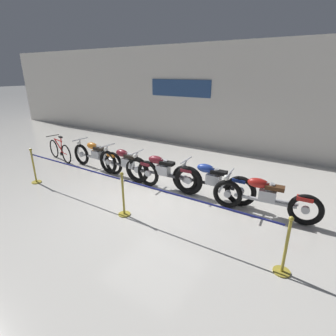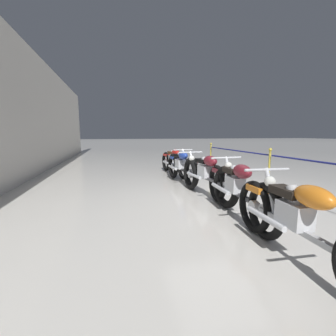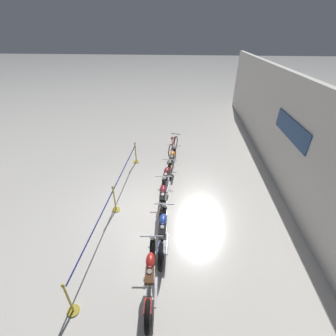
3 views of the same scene
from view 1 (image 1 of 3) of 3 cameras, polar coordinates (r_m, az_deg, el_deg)
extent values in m
plane|color=silver|center=(7.09, -3.06, -5.86)|extent=(120.00, 120.00, 0.00)
cube|color=silver|center=(10.98, 13.01, 14.44)|extent=(28.00, 0.25, 4.20)
cube|color=navy|center=(11.74, 2.61, 16.98)|extent=(2.88, 0.04, 0.70)
torus|color=black|center=(9.74, -18.31, 2.82)|extent=(0.74, 0.14, 0.74)
torus|color=black|center=(8.52, -11.75, 1.01)|extent=(0.74, 0.14, 0.74)
cylinder|color=silver|center=(9.74, -18.31, 2.82)|extent=(0.18, 0.09, 0.18)
cylinder|color=silver|center=(8.52, -11.75, 1.01)|extent=(0.18, 0.09, 0.18)
cylinder|color=silver|center=(9.74, -18.81, 4.50)|extent=(0.31, 0.07, 0.59)
cube|color=silver|center=(9.03, -15.13, 2.89)|extent=(0.37, 0.24, 0.26)
cylinder|color=silver|center=(9.01, -15.42, 4.14)|extent=(0.18, 0.12, 0.24)
cylinder|color=silver|center=(8.95, -15.08, 4.06)|extent=(0.18, 0.12, 0.24)
cylinder|color=silver|center=(8.94, -13.13, 1.94)|extent=(0.70, 0.11, 0.07)
cube|color=#ADAFB5|center=(9.11, -15.26, 2.10)|extent=(1.30, 0.13, 0.06)
ellipsoid|color=orange|center=(9.14, -16.21, 4.68)|extent=(0.47, 0.24, 0.22)
cube|color=black|center=(8.87, -14.72, 4.10)|extent=(0.41, 0.22, 0.09)
cube|color=orange|center=(8.48, -12.11, 2.80)|extent=(0.33, 0.18, 0.08)
cylinder|color=silver|center=(9.58, -18.60, 5.94)|extent=(0.07, 0.62, 0.04)
sphere|color=silver|center=(9.68, -18.79, 5.19)|extent=(0.14, 0.14, 0.14)
torus|color=black|center=(8.66, -12.88, 1.30)|extent=(0.77, 0.16, 0.76)
torus|color=black|center=(7.51, -4.37, -1.18)|extent=(0.77, 0.16, 0.76)
cylinder|color=silver|center=(8.66, -12.88, 1.30)|extent=(0.19, 0.09, 0.18)
cylinder|color=silver|center=(7.51, -4.37, -1.18)|extent=(0.19, 0.09, 0.18)
cylinder|color=silver|center=(8.64, -13.42, 3.19)|extent=(0.31, 0.08, 0.59)
cube|color=silver|center=(7.97, -8.74, 1.16)|extent=(0.37, 0.24, 0.26)
cylinder|color=silver|center=(7.94, -9.02, 2.58)|extent=(0.19, 0.12, 0.24)
cylinder|color=silver|center=(7.88, -8.60, 2.47)|extent=(0.19, 0.12, 0.24)
cylinder|color=silver|center=(7.91, -6.43, 0.04)|extent=(0.70, 0.12, 0.07)
cube|color=#47474C|center=(8.05, -8.94, 0.28)|extent=(1.35, 0.15, 0.06)
ellipsoid|color=maroon|center=(8.05, -9.99, 3.22)|extent=(0.47, 0.25, 0.22)
cube|color=black|center=(7.82, -8.15, 2.49)|extent=(0.41, 0.23, 0.09)
cube|color=maroon|center=(7.45, -4.72, 0.89)|extent=(0.33, 0.18, 0.08)
cylinder|color=silver|center=(8.48, -13.08, 4.79)|extent=(0.08, 0.62, 0.04)
sphere|color=silver|center=(8.58, -13.36, 3.96)|extent=(0.14, 0.14, 0.14)
torus|color=black|center=(7.75, -6.70, -0.41)|extent=(0.81, 0.19, 0.80)
torus|color=black|center=(6.98, 4.47, -2.73)|extent=(0.81, 0.19, 0.80)
cylinder|color=silver|center=(7.75, -6.70, -0.41)|extent=(0.19, 0.09, 0.19)
cylinder|color=silver|center=(6.98, 4.47, -2.73)|extent=(0.19, 0.09, 0.19)
cylinder|color=silver|center=(7.71, -7.33, 1.67)|extent=(0.31, 0.08, 0.59)
cube|color=silver|center=(7.25, -1.08, -0.41)|extent=(0.37, 0.24, 0.26)
cylinder|color=silver|center=(7.20, -1.37, 1.13)|extent=(0.19, 0.12, 0.24)
cylinder|color=silver|center=(7.16, -0.80, 1.03)|extent=(0.19, 0.12, 0.24)
cylinder|color=silver|center=(7.28, 1.53, -1.51)|extent=(0.70, 0.12, 0.07)
cube|color=#47474C|center=(7.32, -1.41, -1.37)|extent=(1.32, 0.15, 0.06)
ellipsoid|color=maroon|center=(7.27, -2.66, 1.81)|extent=(0.47, 0.25, 0.22)
cube|color=black|center=(7.11, -0.18, 1.07)|extent=(0.41, 0.23, 0.09)
cube|color=maroon|center=(6.89, 4.16, -0.50)|extent=(0.33, 0.18, 0.08)
cylinder|color=silver|center=(7.56, -6.74, 3.46)|extent=(0.08, 0.62, 0.04)
sphere|color=silver|center=(7.65, -7.19, 2.54)|extent=(0.14, 0.14, 0.14)
torus|color=black|center=(7.10, 3.76, -2.42)|extent=(0.78, 0.16, 0.77)
torus|color=black|center=(6.62, 15.47, -4.88)|extent=(0.78, 0.16, 0.77)
cylinder|color=silver|center=(7.10, 3.76, -2.42)|extent=(0.18, 0.09, 0.18)
cylinder|color=silver|center=(6.62, 15.47, -4.88)|extent=(0.18, 0.09, 0.18)
cylinder|color=silver|center=(7.03, 3.16, -0.15)|extent=(0.31, 0.07, 0.59)
cube|color=silver|center=(6.75, 9.87, -2.47)|extent=(0.37, 0.23, 0.26)
cylinder|color=silver|center=(6.68, 9.65, -0.82)|extent=(0.18, 0.12, 0.24)
cylinder|color=silver|center=(6.66, 10.30, -0.94)|extent=(0.18, 0.12, 0.24)
cylinder|color=silver|center=(6.84, 12.57, -3.63)|extent=(0.70, 0.10, 0.07)
cube|color=black|center=(6.82, 9.41, -3.47)|extent=(1.20, 0.11, 0.06)
ellipsoid|color=navy|center=(6.73, 8.18, -0.05)|extent=(0.47, 0.24, 0.22)
cube|color=black|center=(6.62, 11.03, -0.92)|extent=(0.41, 0.22, 0.09)
cube|color=navy|center=(6.53, 15.27, -2.61)|extent=(0.33, 0.17, 0.08)
cylinder|color=silver|center=(6.90, 4.01, 1.77)|extent=(0.06, 0.62, 0.04)
sphere|color=silver|center=(6.97, 3.39, 0.78)|extent=(0.14, 0.14, 0.14)
torus|color=black|center=(6.47, 12.82, -5.53)|extent=(0.72, 0.18, 0.72)
torus|color=black|center=(6.34, 27.74, -8.08)|extent=(0.72, 0.18, 0.72)
cylinder|color=silver|center=(6.47, 12.82, -5.53)|extent=(0.17, 0.10, 0.17)
cylinder|color=silver|center=(6.34, 27.74, -8.08)|extent=(0.17, 0.10, 0.17)
cylinder|color=silver|center=(6.38, 12.24, -3.09)|extent=(0.31, 0.08, 0.59)
cube|color=silver|center=(6.28, 20.81, -5.62)|extent=(0.38, 0.25, 0.26)
cylinder|color=silver|center=(6.20, 20.66, -3.89)|extent=(0.19, 0.13, 0.24)
cylinder|color=silver|center=(6.20, 21.41, -4.02)|extent=(0.19, 0.13, 0.24)
cylinder|color=silver|center=(6.45, 23.47, -6.69)|extent=(0.70, 0.13, 0.07)
cube|color=#ADAFB5|center=(6.34, 20.21, -6.69)|extent=(1.34, 0.18, 0.06)
ellipsoid|color=#B21E19|center=(6.20, 19.01, -3.10)|extent=(0.48, 0.26, 0.22)
cube|color=#4C2D19|center=(6.18, 22.25, -3.98)|extent=(0.42, 0.24, 0.09)
cube|color=#B21E19|center=(6.23, 27.67, -5.95)|extent=(0.33, 0.19, 0.08)
cylinder|color=silver|center=(6.25, 13.39, -1.01)|extent=(0.09, 0.62, 0.04)
sphere|color=silver|center=(6.32, 12.59, -2.08)|extent=(0.14, 0.14, 0.14)
torus|color=black|center=(10.96, -23.56, 3.88)|extent=(0.68, 0.18, 0.69)
torus|color=black|center=(10.05, -21.27, 2.82)|extent=(0.68, 0.18, 0.69)
cylinder|color=red|center=(10.49, -22.74, 4.58)|extent=(0.59, 0.16, 0.43)
cylinder|color=red|center=(10.40, -22.77, 5.59)|extent=(0.55, 0.15, 0.04)
cylinder|color=red|center=(10.24, -22.23, 4.77)|extent=(0.15, 0.07, 0.55)
cube|color=black|center=(10.14, -22.34, 6.25)|extent=(0.19, 0.11, 0.05)
cylinder|color=red|center=(10.23, -21.76, 3.05)|extent=(0.46, 0.12, 0.03)
cylinder|color=black|center=(10.78, -23.82, 6.47)|extent=(0.12, 0.48, 0.03)
cylinder|color=black|center=(10.45, -22.23, 2.87)|extent=(0.13, 0.07, 0.12)
cylinder|color=gold|center=(8.77, -26.69, -2.74)|extent=(0.28, 0.28, 0.03)
cylinder|color=gold|center=(8.61, -27.19, 0.25)|extent=(0.05, 0.05, 0.95)
sphere|color=gold|center=(8.47, -27.75, 3.52)|extent=(0.08, 0.08, 0.08)
cylinder|color=navy|center=(7.09, -20.41, 0.56)|extent=(3.34, 0.04, 0.04)
cylinder|color=navy|center=(4.95, 5.06, -6.70)|extent=(3.30, 0.04, 0.04)
cylinder|color=gold|center=(6.24, -9.47, -9.87)|extent=(0.28, 0.28, 0.03)
cylinder|color=gold|center=(6.02, -9.73, -5.85)|extent=(0.05, 0.05, 0.95)
sphere|color=gold|center=(5.81, -10.03, -1.28)|extent=(0.08, 0.08, 0.08)
cylinder|color=gold|center=(5.02, 23.47, -19.96)|extent=(0.28, 0.28, 0.03)
cylinder|color=gold|center=(4.73, 24.31, -15.39)|extent=(0.05, 0.05, 0.95)
sphere|color=gold|center=(4.47, 25.27, -9.96)|extent=(0.08, 0.08, 0.08)
camera|label=2|loc=(11.47, -15.33, 10.89)|focal=24.00mm
camera|label=3|loc=(7.13, 59.77, 31.22)|focal=24.00mm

